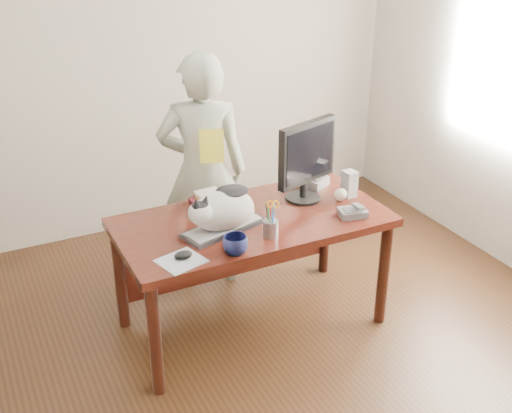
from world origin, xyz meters
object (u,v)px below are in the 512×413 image
object	(u,v)px
phone	(353,212)
cat	(221,209)
desk	(247,235)
baseball	(341,195)
book_stack	(211,199)
person	(203,172)
monitor	(307,157)
coffee_mug	(235,245)
pen_cup	(271,226)
mouse	(183,255)
calculator	(310,180)
keyboard	(223,228)
speaker	(349,184)

from	to	relation	value
phone	cat	bearing A→B (deg)	-177.08
desk	baseball	xyz separation A→B (m)	(0.60, -0.10, 0.19)
book_stack	person	bearing A→B (deg)	77.70
monitor	coffee_mug	world-z (taller)	monitor
cat	pen_cup	bearing A→B (deg)	-54.05
desk	book_stack	size ratio (longest dim) A/B	6.65
mouse	phone	world-z (taller)	phone
baseball	book_stack	bearing A→B (deg)	157.77
monitor	book_stack	size ratio (longest dim) A/B	2.12
coffee_mug	book_stack	distance (m)	0.63
coffee_mug	calculator	bearing A→B (deg)	36.45
keyboard	speaker	size ratio (longest dim) A/B	3.13
pen_cup	baseball	world-z (taller)	pen_cup
book_stack	person	xyz separation A→B (m)	(0.09, 0.37, 0.02)
desk	coffee_mug	size ratio (longest dim) A/B	11.83
coffee_mug	pen_cup	bearing A→B (deg)	19.70
cat	book_stack	bearing A→B (deg)	61.02
speaker	person	world-z (taller)	person
keyboard	person	world-z (taller)	person
baseball	calculator	world-z (taller)	baseball
keyboard	cat	size ratio (longest dim) A/B	1.11
pen_cup	phone	bearing A→B (deg)	0.83
mouse	monitor	bearing A→B (deg)	4.55
monitor	pen_cup	size ratio (longest dim) A/B	2.30
keyboard	calculator	distance (m)	0.84
pen_cup	book_stack	world-z (taller)	pen_cup
pen_cup	baseball	xyz separation A→B (m)	(0.61, 0.22, -0.02)
pen_cup	mouse	xyz separation A→B (m)	(-0.52, -0.02, -0.04)
monitor	pen_cup	bearing A→B (deg)	-159.98
cat	coffee_mug	world-z (taller)	cat
cat	phone	xyz separation A→B (m)	(0.78, -0.17, -0.11)
mouse	calculator	xyz separation A→B (m)	(1.09, 0.53, 0.01)
mouse	coffee_mug	world-z (taller)	coffee_mug
calculator	coffee_mug	bearing A→B (deg)	-171.18
mouse	coffee_mug	distance (m)	0.28
cat	calculator	bearing A→B (deg)	7.57
desk	phone	size ratio (longest dim) A/B	8.55
phone	mouse	bearing A→B (deg)	-163.58
pen_cup	coffee_mug	xyz separation A→B (m)	(-0.26, -0.09, -0.01)
monitor	cat	bearing A→B (deg)	175.01
coffee_mug	calculator	xyz separation A→B (m)	(0.82, 0.60, -0.02)
keyboard	coffee_mug	world-z (taller)	coffee_mug
pen_cup	speaker	bearing A→B (deg)	20.18
desk	pen_cup	size ratio (longest dim) A/B	7.21
pen_cup	person	xyz separation A→B (m)	(-0.05, 0.89, -0.00)
keyboard	coffee_mug	size ratio (longest dim) A/B	3.88
monitor	speaker	distance (m)	0.35
pen_cup	phone	xyz separation A→B (m)	(0.56, 0.01, -0.04)
mouse	baseball	size ratio (longest dim) A/B	1.41
cat	baseball	xyz separation A→B (m)	(0.83, 0.04, -0.10)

